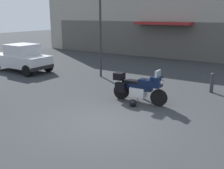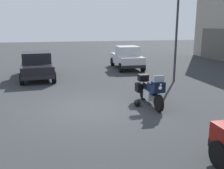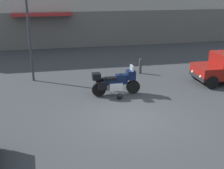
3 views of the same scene
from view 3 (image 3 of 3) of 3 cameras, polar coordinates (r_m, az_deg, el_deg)
name	(u,v)px [view 3 (image 3 of 3)]	position (r m, az deg, el deg)	size (l,w,h in m)	color
ground_plane	(131,118)	(11.06, 3.78, -6.63)	(80.00, 80.00, 0.00)	#2D3033
motorcycle	(115,82)	(13.04, 0.65, 0.50)	(2.26, 0.76, 1.36)	black
helmet	(120,96)	(12.70, 1.52, -2.34)	(0.28, 0.28, 0.28)	black
streetlamp_curbside	(28,26)	(14.96, -16.33, 11.09)	(0.28, 0.94, 4.72)	#2D2D33
bollard_curbside	(140,65)	(16.35, 5.66, 3.79)	(0.16, 0.16, 0.88)	#333338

